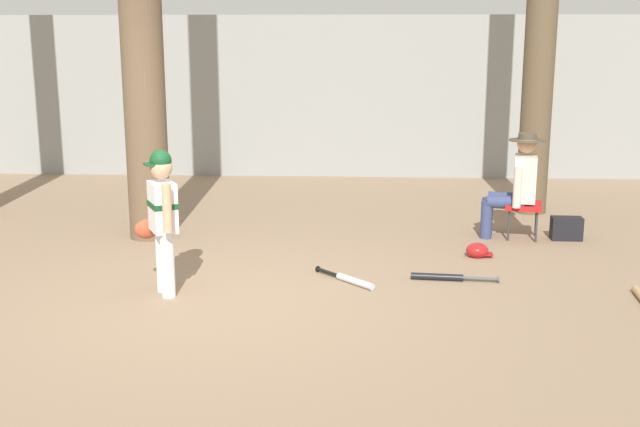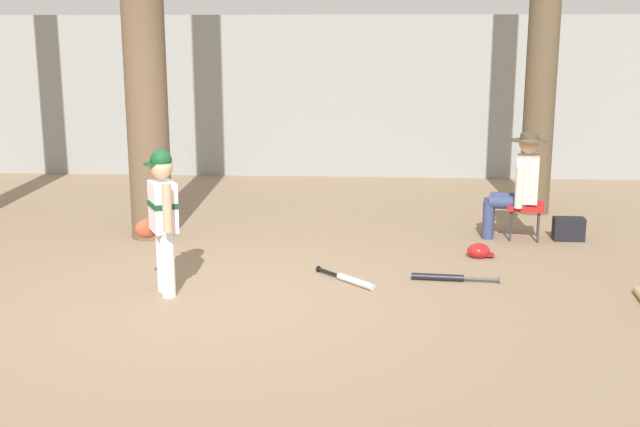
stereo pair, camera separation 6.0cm
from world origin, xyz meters
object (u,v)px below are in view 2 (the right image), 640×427
(tree_behind_spectator, at_px, (543,43))
(batting_helmet_red, at_px, (479,251))
(seated_spectator, at_px, (518,183))
(handbag_beside_stool, at_px, (569,229))
(bat_black_composite, at_px, (444,277))
(folding_stool, at_px, (525,207))
(bat_aluminum_silver, at_px, (351,280))
(young_ballplayer, at_px, (162,213))

(tree_behind_spectator, distance_m, batting_helmet_red, 3.18)
(seated_spectator, height_order, handbag_beside_stool, seated_spectator)
(seated_spectator, xyz_separation_m, bat_black_composite, (-0.95, -1.66, -0.61))
(tree_behind_spectator, height_order, handbag_beside_stool, tree_behind_spectator)
(folding_stool, relative_size, batting_helmet_red, 1.69)
(seated_spectator, xyz_separation_m, handbag_beside_stool, (0.58, -0.06, -0.51))
(bat_black_composite, xyz_separation_m, bat_aluminum_silver, (-0.88, -0.13, 0.00))
(tree_behind_spectator, relative_size, young_ballplayer, 3.73)
(batting_helmet_red, bearing_deg, handbag_beside_stool, 34.94)
(handbag_beside_stool, bearing_deg, bat_aluminum_silver, -144.24)
(young_ballplayer, height_order, bat_black_composite, young_ballplayer)
(tree_behind_spectator, distance_m, bat_aluminum_silver, 4.45)
(tree_behind_spectator, distance_m, handbag_beside_stool, 2.48)
(tree_behind_spectator, bearing_deg, young_ballplayer, -138.23)
(tree_behind_spectator, xyz_separation_m, bat_aluminum_silver, (-2.30, -3.15, -2.13))
(tree_behind_spectator, relative_size, bat_black_composite, 5.90)
(folding_stool, xyz_separation_m, batting_helmet_red, (-0.62, -0.81, -0.30))
(folding_stool, bearing_deg, seated_spectator, 169.10)
(young_ballplayer, bearing_deg, handbag_beside_stool, 27.50)
(tree_behind_spectator, height_order, seated_spectator, tree_behind_spectator)
(handbag_beside_stool, height_order, bat_aluminum_silver, handbag_beside_stool)
(tree_behind_spectator, xyz_separation_m, folding_stool, (-0.38, -1.38, -1.79))
(handbag_beside_stool, bearing_deg, seated_spectator, 174.38)
(handbag_beside_stool, xyz_separation_m, batting_helmet_red, (-1.10, -0.77, -0.06))
(bat_aluminum_silver, distance_m, batting_helmet_red, 1.63)
(young_ballplayer, xyz_separation_m, folding_stool, (3.59, 2.16, -0.38))
(handbag_beside_stool, xyz_separation_m, bat_black_composite, (-1.53, -1.60, -0.10))
(young_ballplayer, relative_size, seated_spectator, 1.09)
(tree_behind_spectator, bearing_deg, bat_black_composite, -115.18)
(tree_behind_spectator, xyz_separation_m, seated_spectator, (-0.47, -1.36, -1.52))
(tree_behind_spectator, xyz_separation_m, young_ballplayer, (-3.96, -3.54, -1.41))
(young_ballplayer, bearing_deg, tree_behind_spectator, 41.77)
(seated_spectator, height_order, bat_aluminum_silver, seated_spectator)
(batting_helmet_red, bearing_deg, bat_black_composite, -117.25)
(young_ballplayer, bearing_deg, seated_spectator, 31.96)
(folding_stool, distance_m, batting_helmet_red, 1.06)
(bat_aluminum_silver, bearing_deg, bat_black_composite, 8.63)
(bat_black_composite, xyz_separation_m, batting_helmet_red, (0.43, 0.83, 0.04))
(tree_behind_spectator, distance_m, folding_stool, 2.29)
(young_ballplayer, distance_m, handbag_beside_stool, 4.63)
(batting_helmet_red, bearing_deg, young_ballplayer, -155.56)
(folding_stool, distance_m, bat_black_composite, 1.97)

